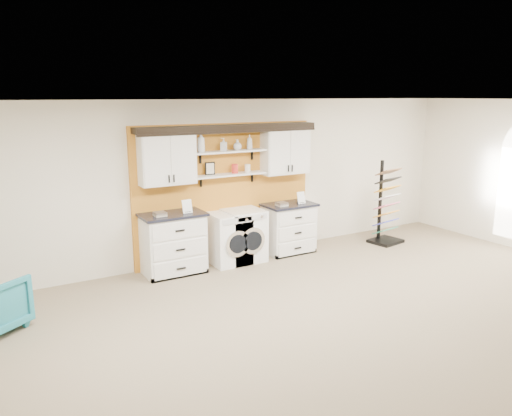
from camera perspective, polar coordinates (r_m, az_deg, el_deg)
floor at (r=6.13m, az=14.29°, el=-15.51°), size 10.00×10.00×0.00m
ceiling at (r=5.42m, az=15.94°, el=11.60°), size 10.00×10.00×0.00m
wall_back at (r=8.82m, az=-3.60°, el=3.17°), size 10.00×0.00×10.00m
accent_panel at (r=8.83m, az=-3.48°, el=1.86°), size 3.40×0.07×2.40m
upper_cabinet_left at (r=8.12m, az=-10.16°, el=5.59°), size 0.90×0.35×0.84m
upper_cabinet_right at (r=9.14m, az=3.33°, el=6.55°), size 0.90×0.35×0.84m
shelf_lower at (r=8.62m, az=-3.02°, el=3.84°), size 1.32×0.28×0.03m
shelf_upper at (r=8.57m, az=-3.05°, el=6.48°), size 1.32×0.28×0.03m
crown_molding at (r=8.55m, az=-3.12°, el=9.14°), size 3.30×0.41×0.13m
picture_frame at (r=8.50m, az=-5.28°, el=4.52°), size 0.18×0.02×0.22m
canister_red at (r=8.66m, az=-2.43°, el=4.51°), size 0.11×0.11×0.16m
canister_cream at (r=8.77m, az=-0.98°, el=4.57°), size 0.10×0.10×0.14m
base_cabinet_left at (r=8.26m, az=-9.42°, el=-4.02°), size 1.03×0.66×1.01m
base_cabinet_right at (r=9.28m, az=3.74°, el=-2.28°), size 0.94×0.66×0.92m
washer at (r=8.67m, az=-3.14°, el=-3.46°), size 0.64×0.71×0.89m
dryer at (r=8.79m, az=-1.44°, el=-3.13°), size 0.66×0.71×0.92m
sample_rack at (r=10.17m, az=14.61°, el=-0.98°), size 0.66×0.58×1.63m
soap_bottle_a at (r=8.33m, az=-6.31°, el=7.50°), size 0.18×0.18×0.34m
soap_bottle_b at (r=8.51m, az=-3.73°, el=7.26°), size 0.14×0.14×0.22m
soap_bottle_c at (r=8.63m, az=-2.14°, el=7.25°), size 0.20×0.20×0.18m
soap_bottle_d at (r=8.74m, az=-0.75°, el=7.57°), size 0.14×0.14×0.26m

